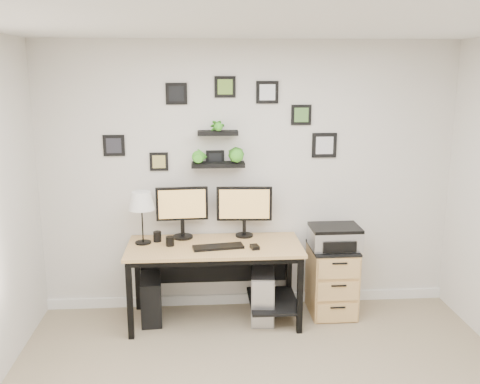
{
  "coord_description": "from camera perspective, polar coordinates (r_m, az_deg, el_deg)",
  "views": [
    {
      "loc": [
        -0.45,
        -3.05,
        2.33
      ],
      "look_at": [
        -0.1,
        1.83,
        1.2
      ],
      "focal_mm": 40.0,
      "sensor_mm": 36.0,
      "label": 1
    }
  ],
  "objects": [
    {
      "name": "room",
      "position": [
        5.54,
        0.92,
        -11.28
      ],
      "size": [
        4.0,
        4.0,
        4.0
      ],
      "color": "tan",
      "rests_on": "ground"
    },
    {
      "name": "wall_decor",
      "position": [
        5.02,
        -1.93,
        5.6
      ],
      "size": [
        2.22,
        0.18,
        0.88
      ],
      "color": "black",
      "rests_on": "ground"
    },
    {
      "name": "printer",
      "position": [
        5.16,
        10.09,
        -4.73
      ],
      "size": [
        0.46,
        0.38,
        0.21
      ],
      "color": "silver",
      "rests_on": "file_cabinet"
    },
    {
      "name": "mug",
      "position": [
        4.94,
        -7.48,
        -5.23
      ],
      "size": [
        0.08,
        0.08,
        0.09
      ],
      "primitive_type": "cylinder",
      "color": "black",
      "rests_on": "desk"
    },
    {
      "name": "mouse",
      "position": [
        4.83,
        1.58,
        -5.88
      ],
      "size": [
        0.09,
        0.12,
        0.03
      ],
      "primitive_type": "cube",
      "rotation": [
        0.0,
        0.0,
        0.17
      ],
      "color": "black",
      "rests_on": "desk"
    },
    {
      "name": "keyboard",
      "position": [
        4.85,
        -2.34,
        -5.87
      ],
      "size": [
        0.47,
        0.21,
        0.02
      ],
      "primitive_type": "cube",
      "rotation": [
        0.0,
        0.0,
        0.15
      ],
      "color": "black",
      "rests_on": "desk"
    },
    {
      "name": "monitor_right",
      "position": [
        5.1,
        0.46,
        -1.63
      ],
      "size": [
        0.53,
        0.18,
        0.49
      ],
      "color": "black",
      "rests_on": "desk"
    },
    {
      "name": "table_lamp",
      "position": [
        4.95,
        -10.47,
        -1.05
      ],
      "size": [
        0.24,
        0.24,
        0.49
      ],
      "color": "black",
      "rests_on": "desk"
    },
    {
      "name": "pc_tower_grey",
      "position": [
        5.17,
        2.42,
        -10.86
      ],
      "size": [
        0.26,
        0.5,
        0.48
      ],
      "color": "gray",
      "rests_on": "ground"
    },
    {
      "name": "monitor_left",
      "position": [
        5.08,
        -6.19,
        -1.77
      ],
      "size": [
        0.49,
        0.2,
        0.5
      ],
      "color": "black",
      "rests_on": "desk"
    },
    {
      "name": "pc_tower_black",
      "position": [
        5.21,
        -9.44,
        -11.16
      ],
      "size": [
        0.22,
        0.44,
        0.42
      ],
      "primitive_type": "cube",
      "rotation": [
        0.0,
        0.0,
        0.08
      ],
      "color": "black",
      "rests_on": "ground"
    },
    {
      "name": "file_cabinet",
      "position": [
        5.32,
        9.76,
        -9.22
      ],
      "size": [
        0.43,
        0.53,
        0.67
      ],
      "color": "tan",
      "rests_on": "ground"
    },
    {
      "name": "pen_cup",
      "position": [
        5.07,
        -8.81,
        -4.72
      ],
      "size": [
        0.08,
        0.08,
        0.1
      ],
      "primitive_type": "cylinder",
      "color": "black",
      "rests_on": "desk"
    },
    {
      "name": "desk",
      "position": [
        5.01,
        -2.32,
        -6.86
      ],
      "size": [
        1.6,
        0.7,
        0.75
      ],
      "color": "tan",
      "rests_on": "ground"
    }
  ]
}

